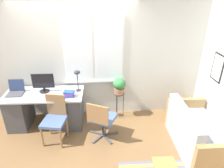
{
  "coord_description": "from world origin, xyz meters",
  "views": [
    {
      "loc": [
        0.53,
        -3.31,
        2.71
      ],
      "look_at": [
        0.72,
        0.18,
        1.02
      ],
      "focal_mm": 32.0,
      "sensor_mm": 36.0,
      "label": 1
    }
  ],
  "objects_px": {
    "keyboard": "(40,97)",
    "plant_stand": "(119,96)",
    "office_chair_swivel": "(101,119)",
    "mouse": "(54,96)",
    "desk_lamp": "(77,75)",
    "couch_loveseat": "(196,134)",
    "laptop": "(16,91)",
    "monitor": "(43,83)",
    "folding_stool": "(164,166)",
    "book_stack": "(69,94)",
    "desk_chair_wooden": "(55,118)",
    "potted_plant": "(119,85)"
  },
  "relations": [
    {
      "from": "keyboard",
      "to": "plant_stand",
      "type": "xyz_separation_m",
      "value": [
        1.6,
        0.38,
        -0.24
      ]
    },
    {
      "from": "office_chair_swivel",
      "to": "keyboard",
      "type": "bearing_deg",
      "value": 7.93
    },
    {
      "from": "mouse",
      "to": "keyboard",
      "type": "bearing_deg",
      "value": -178.01
    },
    {
      "from": "keyboard",
      "to": "desk_lamp",
      "type": "distance_m",
      "value": 0.84
    },
    {
      "from": "keyboard",
      "to": "mouse",
      "type": "distance_m",
      "value": 0.26
    },
    {
      "from": "couch_loveseat",
      "to": "mouse",
      "type": "bearing_deg",
      "value": 75.38
    },
    {
      "from": "mouse",
      "to": "plant_stand",
      "type": "distance_m",
      "value": 1.4
    },
    {
      "from": "laptop",
      "to": "mouse",
      "type": "relative_size",
      "value": 5.33
    },
    {
      "from": "monitor",
      "to": "folding_stool",
      "type": "distance_m",
      "value": 2.76
    },
    {
      "from": "desk_lamp",
      "to": "plant_stand",
      "type": "height_order",
      "value": "desk_lamp"
    },
    {
      "from": "book_stack",
      "to": "mouse",
      "type": "bearing_deg",
      "value": -177.42
    },
    {
      "from": "folding_stool",
      "to": "desk_chair_wooden",
      "type": "bearing_deg",
      "value": 148.34
    },
    {
      "from": "folding_stool",
      "to": "laptop",
      "type": "bearing_deg",
      "value": 148.23
    },
    {
      "from": "office_chair_swivel",
      "to": "couch_loveseat",
      "type": "distance_m",
      "value": 1.78
    },
    {
      "from": "office_chair_swivel",
      "to": "plant_stand",
      "type": "relative_size",
      "value": 1.4
    },
    {
      "from": "mouse",
      "to": "folding_stool",
      "type": "relative_size",
      "value": 0.15
    },
    {
      "from": "couch_loveseat",
      "to": "book_stack",
      "type": "bearing_deg",
      "value": 73.33
    },
    {
      "from": "laptop",
      "to": "book_stack",
      "type": "height_order",
      "value": "laptop"
    },
    {
      "from": "monitor",
      "to": "keyboard",
      "type": "height_order",
      "value": "monitor"
    },
    {
      "from": "book_stack",
      "to": "potted_plant",
      "type": "distance_m",
      "value": 1.09
    },
    {
      "from": "keyboard",
      "to": "potted_plant",
      "type": "bearing_deg",
      "value": 13.23
    },
    {
      "from": "book_stack",
      "to": "desk_chair_wooden",
      "type": "bearing_deg",
      "value": -126.49
    },
    {
      "from": "mouse",
      "to": "book_stack",
      "type": "height_order",
      "value": "book_stack"
    },
    {
      "from": "mouse",
      "to": "desk_lamp",
      "type": "bearing_deg",
      "value": 29.38
    },
    {
      "from": "laptop",
      "to": "plant_stand",
      "type": "height_order",
      "value": "laptop"
    },
    {
      "from": "desk_chair_wooden",
      "to": "couch_loveseat",
      "type": "xyz_separation_m",
      "value": [
        2.62,
        -0.36,
        -0.21
      ]
    },
    {
      "from": "monitor",
      "to": "laptop",
      "type": "bearing_deg",
      "value": -175.13
    },
    {
      "from": "mouse",
      "to": "couch_loveseat",
      "type": "distance_m",
      "value": 2.8
    },
    {
      "from": "desk_lamp",
      "to": "desk_chair_wooden",
      "type": "xyz_separation_m",
      "value": [
        -0.41,
        -0.59,
        -0.62
      ]
    },
    {
      "from": "office_chair_swivel",
      "to": "plant_stand",
      "type": "distance_m",
      "value": 0.84
    },
    {
      "from": "keyboard",
      "to": "desk_lamp",
      "type": "xyz_separation_m",
      "value": [
        0.72,
        0.27,
        0.34
      ]
    },
    {
      "from": "desk_lamp",
      "to": "desk_chair_wooden",
      "type": "distance_m",
      "value": 0.95
    },
    {
      "from": "laptop",
      "to": "monitor",
      "type": "xyz_separation_m",
      "value": [
        0.57,
        0.05,
        0.15
      ]
    },
    {
      "from": "desk_lamp",
      "to": "book_stack",
      "type": "height_order",
      "value": "desk_lamp"
    },
    {
      "from": "keyboard",
      "to": "mouse",
      "type": "relative_size",
      "value": 6.27
    },
    {
      "from": "monitor",
      "to": "desk_chair_wooden",
      "type": "distance_m",
      "value": 0.8
    },
    {
      "from": "couch_loveseat",
      "to": "folding_stool",
      "type": "height_order",
      "value": "couch_loveseat"
    },
    {
      "from": "desk_chair_wooden",
      "to": "plant_stand",
      "type": "xyz_separation_m",
      "value": [
        1.29,
        0.7,
        0.04
      ]
    },
    {
      "from": "monitor",
      "to": "desk_chair_wooden",
      "type": "bearing_deg",
      "value": -63.56
    },
    {
      "from": "potted_plant",
      "to": "folding_stool",
      "type": "relative_size",
      "value": 0.89
    },
    {
      "from": "monitor",
      "to": "office_chair_swivel",
      "type": "height_order",
      "value": "monitor"
    },
    {
      "from": "mouse",
      "to": "desk_lamp",
      "type": "distance_m",
      "value": 0.62
    },
    {
      "from": "monitor",
      "to": "desk_lamp",
      "type": "bearing_deg",
      "value": 0.39
    },
    {
      "from": "couch_loveseat",
      "to": "plant_stand",
      "type": "xyz_separation_m",
      "value": [
        -1.33,
        1.06,
        0.24
      ]
    },
    {
      "from": "office_chair_swivel",
      "to": "desk_lamp",
      "type": "bearing_deg",
      "value": -28.16
    },
    {
      "from": "desk_lamp",
      "to": "potted_plant",
      "type": "relative_size",
      "value": 1.27
    },
    {
      "from": "couch_loveseat",
      "to": "office_chair_swivel",
      "type": "bearing_deg",
      "value": 79.2
    },
    {
      "from": "keyboard",
      "to": "office_chair_swivel",
      "type": "bearing_deg",
      "value": -16.55
    },
    {
      "from": "couch_loveseat",
      "to": "plant_stand",
      "type": "relative_size",
      "value": 2.39
    },
    {
      "from": "monitor",
      "to": "plant_stand",
      "type": "distance_m",
      "value": 1.64
    }
  ]
}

